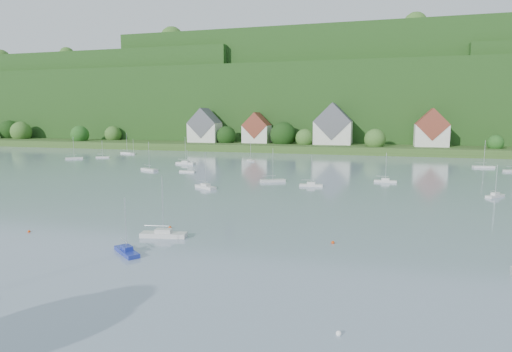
{
  "coord_description": "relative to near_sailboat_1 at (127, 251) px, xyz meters",
  "views": [
    {
      "loc": [
        26.47,
        -6.72,
        15.9
      ],
      "look_at": [
        2.74,
        75.0,
        4.0
      ],
      "focal_mm": 30.87,
      "sensor_mm": 36.0,
      "label": 1
    }
  ],
  "objects": [
    {
      "name": "far_sailboat_cluster",
      "position": [
        8.83,
        82.53,
        -0.02
      ],
      "size": [
        194.54,
        74.33,
        8.71
      ],
      "color": "silver",
      "rests_on": "ground"
    },
    {
      "name": "village_building_0",
      "position": [
        -53.54,
        150.92,
        9.12
      ],
      "size": [
        14.0,
        10.4,
        16.0
      ],
      "color": "beige",
      "rests_on": "far_shore_strip"
    },
    {
      "name": "near_sailboat_3",
      "position": [
        0.72,
        7.5,
        0.04
      ],
      "size": [
        6.19,
        2.73,
        8.08
      ],
      "rotation": [
        0.0,
        0.0,
        0.18
      ],
      "color": "silver",
      "rests_on": "ground"
    },
    {
      "name": "mooring_buoy_1",
      "position": [
        25.33,
        -12.26,
        -0.39
      ],
      "size": [
        0.43,
        0.43,
        0.43
      ],
      "primitive_type": "sphere",
      "color": "white",
      "rests_on": "ground"
    },
    {
      "name": "far_shore_strip",
      "position": [
        1.46,
        163.92,
        1.11
      ],
      "size": [
        600.0,
        60.0,
        3.0
      ],
      "primitive_type": "cube",
      "color": "#33521E",
      "rests_on": "ground"
    },
    {
      "name": "village_building_3",
      "position": [
        46.46,
        149.92,
        9.04
      ],
      "size": [
        13.0,
        10.4,
        15.5
      ],
      "color": "beige",
      "rests_on": "far_shore_strip"
    },
    {
      "name": "mooring_buoy_5",
      "position": [
        -18.06,
        4.53,
        -0.39
      ],
      "size": [
        0.39,
        0.39,
        0.39
      ],
      "primitive_type": "sphere",
      "color": "#E2410B",
      "rests_on": "ground"
    },
    {
      "name": "village_building_1",
      "position": [
        -28.54,
        152.92,
        8.36
      ],
      "size": [
        12.0,
        9.36,
        14.0
      ],
      "color": "beige",
      "rests_on": "far_shore_strip"
    },
    {
      "name": "village_building_2",
      "position": [
        6.46,
        151.92,
        9.88
      ],
      "size": [
        16.0,
        11.44,
        18.0
      ],
      "color": "beige",
      "rests_on": "far_shore_strip"
    },
    {
      "name": "forested_ridge",
      "position": [
        1.85,
        232.49,
        22.49
      ],
      "size": [
        620.0,
        181.22,
        69.89
      ],
      "color": "#163A12",
      "rests_on": "ground"
    },
    {
      "name": "mooring_buoy_3",
      "position": [
        -0.54,
        11.73,
        -0.39
      ],
      "size": [
        0.43,
        0.43,
        0.43
      ],
      "primitive_type": "sphere",
      "color": "#E2410B",
      "rests_on": "ground"
    },
    {
      "name": "mooring_buoy_2",
      "position": [
        22.34,
        10.79,
        -0.39
      ],
      "size": [
        0.42,
        0.42,
        0.42
      ],
      "primitive_type": "sphere",
      "color": "#E2410B",
      "rests_on": "ground"
    },
    {
      "name": "near_sailboat_1",
      "position": [
        0.0,
        0.0,
        0.0
      ],
      "size": [
        4.68,
        4.07,
        6.57
      ],
      "rotation": [
        0.0,
        0.0,
        -0.66
      ],
      "color": "navy",
      "rests_on": "ground"
    }
  ]
}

